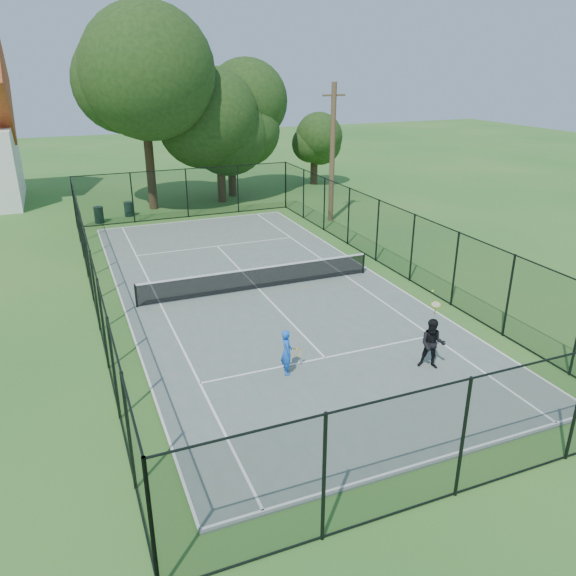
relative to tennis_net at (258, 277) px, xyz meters
name	(u,v)px	position (x,y,z in m)	size (l,w,h in m)	color
ground	(259,290)	(0.00, 0.00, -0.58)	(120.00, 120.00, 0.00)	#256522
tennis_court	(259,290)	(0.00, 0.00, -0.55)	(11.00, 24.00, 0.06)	#5A695F
tennis_net	(258,277)	(0.00, 0.00, 0.00)	(10.08, 0.08, 0.95)	black
fence	(258,256)	(0.00, 0.00, 0.92)	(13.10, 26.10, 3.00)	black
tree_near_left	(145,107)	(-1.59, 16.08, 5.75)	(7.89, 7.89, 10.29)	#332114
tree_near_mid	(219,125)	(3.13, 16.33, 4.51)	(6.32, 6.32, 8.27)	#332114
tree_near_right	(230,121)	(4.35, 17.85, 4.60)	(5.91, 5.91, 8.15)	#332114
tree_far_right	(314,142)	(11.47, 19.36, 2.68)	(3.99, 3.99, 5.28)	#332114
trash_bin_left	(99,215)	(-5.20, 13.70, -0.09)	(0.58, 0.58, 0.97)	black
trash_bin_right	(129,209)	(-3.35, 14.67, -0.13)	(0.58, 0.58, 0.89)	black
utility_pole	(332,153)	(7.81, 9.00, 3.44)	(1.40, 0.30, 7.91)	#4C3823
player_blue	(287,352)	(-1.49, -6.81, 0.20)	(0.80, 0.58, 1.45)	blue
player_black	(432,344)	(2.77, -8.18, 0.30)	(1.00, 1.05, 2.36)	black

